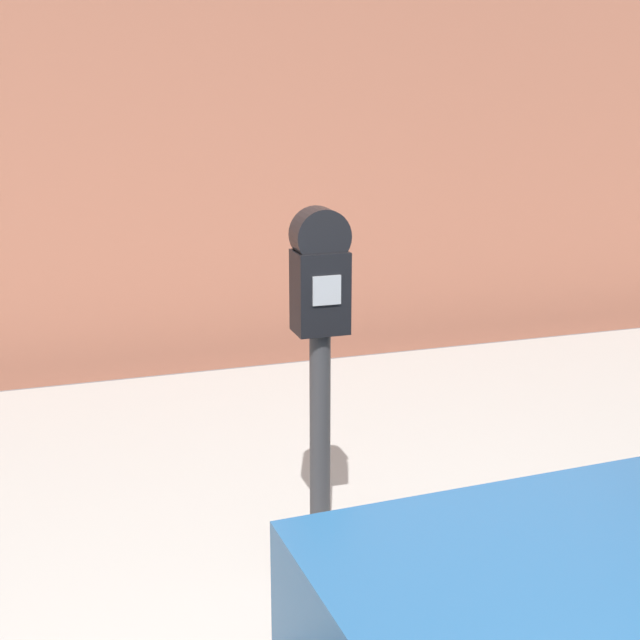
% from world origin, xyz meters
% --- Properties ---
extents(sidewalk, '(24.00, 2.80, 0.14)m').
position_xyz_m(sidewalk, '(0.00, 2.20, 0.07)').
color(sidewalk, '#9E9B96').
rests_on(sidewalk, ground_plane).
extents(building_facade, '(24.00, 0.30, 4.59)m').
position_xyz_m(building_facade, '(0.00, 4.17, 2.30)').
color(building_facade, '#935642').
rests_on(building_facade, ground_plane).
extents(parking_meter, '(0.19, 0.15, 1.34)m').
position_xyz_m(parking_meter, '(-0.23, 1.23, 1.05)').
color(parking_meter, '#2D2D30').
rests_on(parking_meter, sidewalk).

